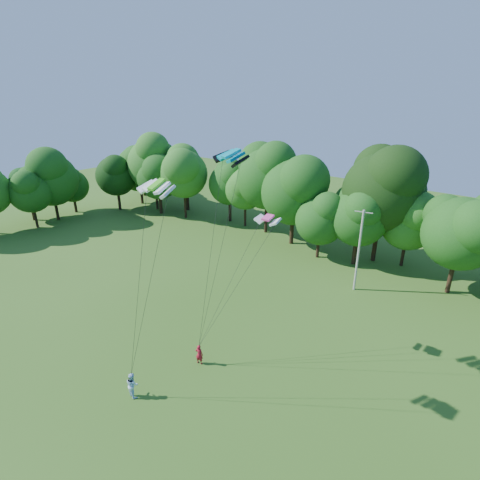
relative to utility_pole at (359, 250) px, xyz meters
The scene contains 10 objects.
ground 29.79m from the utility_pole, 98.62° to the right, with size 160.00×160.00×0.00m, color #315C19.
utility_pole is the anchor object (origin of this frame).
kite_flyer_left 19.81m from the utility_pole, 103.30° to the right, with size 0.62×0.41×1.71m, color #A71526.
kite_flyer_right 25.16m from the utility_pole, 103.22° to the right, with size 0.92×0.72×1.90m, color #B5D8FB.
kite_teal 20.21m from the utility_pole, 101.37° to the right, with size 3.09×2.08×0.62m.
kite_green 24.69m from the utility_pole, 100.26° to the right, with size 2.39×1.06×0.57m.
kite_pink 15.04m from the utility_pole, 99.50° to the right, with size 2.03×1.14×0.31m.
tree_back_west 37.62m from the utility_pole, behind, with size 7.95×7.95×11.56m.
tree_back_center 9.99m from the utility_pole, 98.23° to the left, with size 10.46×10.46×15.21m.
tree_flank_west 51.88m from the utility_pole, 167.23° to the right, with size 6.47×6.47×9.40m.
Camera 1 is at (17.45, -6.13, 19.95)m, focal length 28.00 mm.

